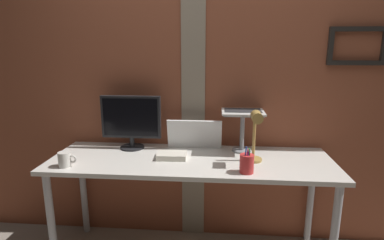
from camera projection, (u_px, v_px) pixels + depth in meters
The scene contains 10 objects.
brick_wall_back at pixel (212, 81), 2.37m from camera, with size 3.74×0.15×2.53m.
desk at pixel (191, 170), 2.16m from camera, with size 1.93×0.62×0.77m.
monitor at pixel (131, 119), 2.31m from camera, with size 0.44×0.18×0.40m.
laptop_stand at pixel (242, 126), 2.25m from camera, with size 0.28×0.22×0.29m.
laptop at pixel (242, 103), 2.29m from camera, with size 0.30×0.33×0.22m.
whiteboard_panel at pixel (194, 134), 2.33m from camera, with size 0.41×0.02×0.23m, color white.
desk_lamp at pixel (255, 131), 2.00m from camera, with size 0.12×0.20×0.36m.
pen_cup at pixel (247, 164), 1.89m from camera, with size 0.09×0.09×0.17m.
coffee_mug at pixel (65, 159), 1.99m from camera, with size 0.12×0.08×0.10m.
paper_clutter_stack at pixel (172, 156), 2.15m from camera, with size 0.20×0.14×0.04m, color silver.
Camera 1 is at (0.05, -1.94, 1.53)m, focal length 29.10 mm.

